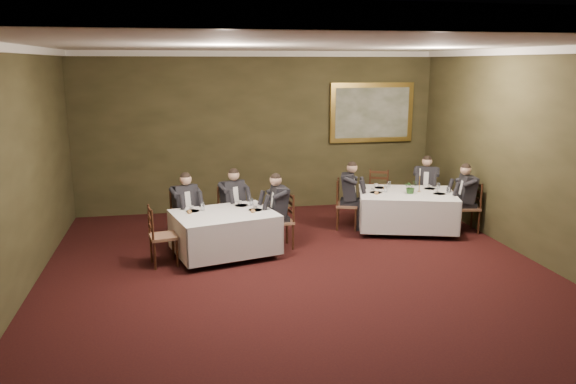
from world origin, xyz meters
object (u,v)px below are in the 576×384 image
object	(u,v)px
chair_main_backright	(425,205)
diner_main_endright	(467,206)
chair_sec_backleft	(186,230)
diner_main_backright	(425,194)
chair_sec_endleft	(163,248)
chair_main_endright	(467,217)
table_second	(225,231)
painting	(372,113)
table_main	(406,208)
candlestick	(419,183)
chair_main_backleft	(378,204)
chair_sec_backright	(232,224)
diner_sec_endright	(280,220)
chair_sec_endright	(281,232)
diner_main_endleft	(347,203)
diner_sec_backleft	(185,218)
diner_sec_backright	(232,212)
chair_main_endleft	(346,215)
centerpiece	(411,186)

from	to	relation	value
chair_main_backright	diner_main_endright	size ratio (longest dim) A/B	0.74
diner_main_endright	chair_sec_backleft	bearing A→B (deg)	96.31
diner_main_backright	chair_sec_endleft	world-z (taller)	diner_main_backright
chair_main_endright	table_second	bearing A→B (deg)	104.62
chair_sec_backleft	painting	xyz separation A→B (m)	(4.31, 2.28, 1.86)
table_main	chair_sec_backleft	world-z (taller)	chair_sec_backleft
candlestick	painting	world-z (taller)	painting
chair_main_backleft	chair_sec_backright	world-z (taller)	same
diner_sec_endright	chair_sec_endright	bearing A→B (deg)	-90.00
chair_sec_endleft	candlestick	bearing A→B (deg)	91.93
diner_main_endright	painting	size ratio (longest dim) A/B	0.69
diner_sec_endright	chair_sec_backright	bearing A→B (deg)	43.80
diner_main_endleft	diner_sec_backleft	distance (m)	3.22
chair_sec_backright	diner_sec_backright	distance (m)	0.23
candlestick	table_second	bearing A→B (deg)	-167.96
diner_sec_backleft	painting	xyz separation A→B (m)	(4.31, 2.29, 1.63)
chair_main_endright	painting	bearing A→B (deg)	33.01
chair_main_backleft	diner_main_backright	bearing A→B (deg)	-173.90
chair_main_backleft	diner_sec_endright	distance (m)	2.95
table_second	chair_main_endleft	xyz separation A→B (m)	(2.53, 1.17, -0.17)
painting	candlestick	bearing A→B (deg)	-83.30
diner_main_backright	chair_main_endleft	distance (m)	1.94
diner_main_endright	centerpiece	xyz separation A→B (m)	(-1.09, 0.25, 0.39)
chair_sec_endright	chair_main_endright	bearing A→B (deg)	-91.55
diner_main_backright	table_second	bearing A→B (deg)	47.09
chair_main_endleft	chair_sec_endleft	size ratio (longest dim) A/B	1.00
diner_sec_backright	painting	world-z (taller)	painting
table_second	chair_main_endright	size ratio (longest dim) A/B	1.94
table_main	candlestick	size ratio (longest dim) A/B	4.55
diner_main_backright	diner_sec_backleft	size ratio (longest dim) A/B	1.00
chair_sec_backright	candlestick	size ratio (longest dim) A/B	2.07
chair_main_backleft	chair_main_backright	xyz separation A→B (m)	(0.96, -0.29, 0.00)
diner_sec_backright	table_second	bearing A→B (deg)	52.10
diner_main_endleft	chair_sec_endleft	world-z (taller)	diner_main_endleft
chair_main_endleft	chair_sec_endleft	bearing A→B (deg)	-48.78
chair_main_backleft	diner_sec_backright	xyz separation A→B (m)	(-3.23, -0.95, 0.23)
diner_sec_backright	chair_main_endleft	bearing A→B (deg)	161.84
table_second	centerpiece	distance (m)	3.80
diner_main_backright	chair_main_endright	world-z (taller)	diner_main_backright
table_second	diner_main_endright	bearing A→B (deg)	5.83
chair_main_backleft	candlestick	distance (m)	1.32
chair_main_backleft	chair_sec_backleft	xyz separation A→B (m)	(-4.11, -1.16, 0.00)
chair_main_endright	candlestick	distance (m)	1.15
centerpiece	painting	bearing A→B (deg)	90.78
chair_sec_backright	chair_sec_backleft	bearing A→B (deg)	-10.01
chair_main_backleft	chair_sec_backleft	bearing A→B (deg)	39.26
diner_main_endleft	chair_sec_backright	world-z (taller)	diner_main_endleft
chair_main_backleft	diner_sec_backright	size ratio (longest dim) A/B	0.74
table_main	painting	size ratio (longest dim) A/B	1.12
table_main	diner_main_endleft	xyz separation A→B (m)	(-1.12, 0.34, 0.06)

